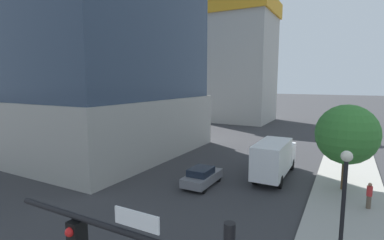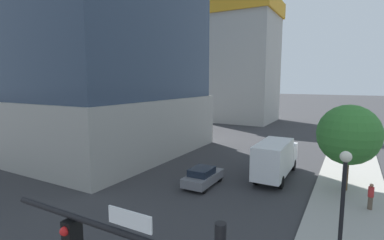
{
  "view_description": "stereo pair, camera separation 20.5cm",
  "coord_description": "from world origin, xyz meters",
  "views": [
    {
      "loc": [
        7.6,
        -1.31,
        8.29
      ],
      "look_at": [
        -0.43,
        13.48,
        6.03
      ],
      "focal_mm": 26.94,
      "sensor_mm": 36.0,
      "label": 1
    },
    {
      "loc": [
        7.78,
        -1.21,
        8.29
      ],
      "look_at": [
        -0.43,
        13.48,
        6.03
      ],
      "focal_mm": 26.94,
      "sensor_mm": 36.0,
      "label": 2
    }
  ],
  "objects": [
    {
      "name": "street_tree",
      "position": [
        7.69,
        22.67,
        4.38
      ],
      "size": [
        4.46,
        4.46,
        6.47
      ],
      "color": "brown",
      "rests_on": "sidewalk"
    },
    {
      "name": "sidewalk",
      "position": [
        8.05,
        20.0,
        0.07
      ],
      "size": [
        4.87,
        120.0,
        0.15
      ],
      "primitive_type": "cube",
      "color": "#9E9B93",
      "rests_on": "ground"
    },
    {
      "name": "street_lamp",
      "position": [
        7.7,
        11.08,
        3.77
      ],
      "size": [
        0.44,
        0.44,
        5.49
      ],
      "color": "black",
      "rests_on": "sidewalk"
    },
    {
      "name": "construction_building",
      "position": [
        -13.0,
        56.94,
        13.51
      ],
      "size": [
        14.68,
        22.82,
        32.97
      ],
      "color": "#B2AFA8",
      "rests_on": "ground"
    },
    {
      "name": "box_truck",
      "position": [
        2.34,
        23.21,
        1.83
      ],
      "size": [
        2.28,
        7.83,
        3.3
      ],
      "color": "silver",
      "rests_on": "ground"
    },
    {
      "name": "car_gray",
      "position": [
        -2.28,
        18.59,
        0.75
      ],
      "size": [
        1.87,
        4.1,
        1.5
      ],
      "color": "slate",
      "rests_on": "ground"
    },
    {
      "name": "pedestrian_red_shirt",
      "position": [
        9.19,
        19.68,
        1.02
      ],
      "size": [
        0.34,
        0.34,
        1.71
      ],
      "color": "brown",
      "rests_on": "sidewalk"
    }
  ]
}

